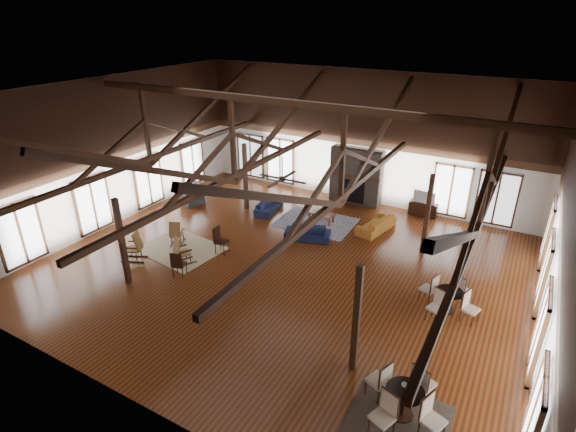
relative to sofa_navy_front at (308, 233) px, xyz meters
The scene contains 31 objects.
floor 2.22m from the sofa_navy_front, 84.53° to the right, with size 16.00×16.00×0.00m, color brown.
ceiling 6.15m from the sofa_navy_front, 84.53° to the right, with size 16.00×14.00×0.02m, color black.
wall_back 5.54m from the sofa_navy_front, 87.50° to the left, with size 16.00×0.02×6.00m, color white.
wall_front 9.59m from the sofa_navy_front, 88.69° to the right, with size 16.00×0.02×6.00m, color white.
wall_left 8.54m from the sofa_navy_front, 164.29° to the right, with size 0.02×14.00×6.00m, color white.
wall_right 8.93m from the sofa_navy_front, 14.95° to the right, with size 0.02×14.00×6.00m, color white.
roof_truss 4.37m from the sofa_navy_front, 84.53° to the right, with size 15.60×14.07×3.14m.
post_grid 2.54m from the sofa_navy_front, 84.53° to the right, with size 8.16×7.16×3.05m.
fireplace 4.60m from the sofa_navy_front, 87.32° to the left, with size 2.50×0.69×2.60m.
ceiling_fan 4.77m from the sofa_navy_front, 77.46° to the right, with size 1.60×1.60×0.75m.
sofa_navy_front is the anchor object (origin of this frame).
sofa_navy_left 3.15m from the sofa_navy_front, 150.56° to the left, with size 0.68×1.74×0.51m, color #141937.
sofa_orange 2.96m from the sofa_navy_front, 45.10° to the left, with size 0.78×2.00×0.59m, color #9B5B1E.
coffee_table 1.71m from the sofa_navy_front, 97.10° to the left, with size 1.22×0.78×0.43m.
vase 1.68m from the sofa_navy_front, 95.71° to the left, with size 0.20×0.20×0.21m, color #B2B2B2.
armchair 6.35m from the sofa_navy_front, behind, with size 0.87×1.00×0.65m, color #323134.
side_table_lamp 6.72m from the sofa_navy_front, behind, with size 0.42×0.42×1.07m.
rocking_chair_a 5.10m from the sofa_navy_front, 146.04° to the right, with size 0.69×0.86×0.99m.
rocking_chair_b 4.97m from the sofa_navy_front, 128.42° to the right, with size 0.75×0.92×1.05m.
rocking_chair_c 6.48m from the sofa_navy_front, 136.50° to the right, with size 0.98×0.78×1.12m.
side_chair_a 3.51m from the sofa_navy_front, 132.70° to the right, with size 0.49×0.49×1.05m.
side_chair_b 5.28m from the sofa_navy_front, 118.94° to the right, with size 0.53×0.53×0.98m.
cafe_table_near 8.67m from the sofa_navy_front, 48.64° to the right, with size 2.00×2.00×1.03m.
cafe_table_far 6.15m from the sofa_navy_front, 19.49° to the right, with size 1.89×1.89×0.97m.
cup_near 8.58m from the sofa_navy_front, 48.52° to the right, with size 0.13×0.13×0.10m, color #B2B2B2.
cup_far 6.20m from the sofa_navy_front, 19.96° to the right, with size 0.11×0.11×0.09m, color #B2B2B2.
tv_console 5.69m from the sofa_navy_front, 53.28° to the left, with size 1.21×0.45×0.61m, color black.
television 5.72m from the sofa_navy_front, 53.27° to the left, with size 0.95×0.12×0.54m, color #B2B2B2.
rug_tan 4.95m from the sofa_navy_front, 141.37° to the right, with size 2.94×2.31×0.01m, color tan.
rug_navy 1.63m from the sofa_navy_front, 103.91° to the left, with size 3.18×2.38×0.01m, color #181B45.
rug_dark 8.78m from the sofa_navy_front, 49.48° to the right, with size 2.15×1.96×0.01m, color black.
Camera 1 is at (6.85, -11.93, 8.35)m, focal length 28.00 mm.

